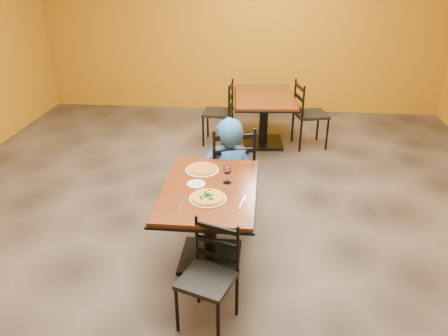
# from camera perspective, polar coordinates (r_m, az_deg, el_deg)

# --- Properties ---
(floor) EXTENTS (7.00, 8.00, 0.01)m
(floor) POSITION_cam_1_polar(r_m,az_deg,el_deg) (4.61, -0.98, -7.88)
(floor) COLOR black
(floor) RESTS_ON ground
(wall_back) EXTENTS (7.00, 0.01, 3.00)m
(wall_back) POSITION_cam_1_polar(r_m,az_deg,el_deg) (7.90, 2.34, 18.02)
(wall_back) COLOR #B06D13
(wall_back) RESTS_ON ground
(table_main) EXTENTS (0.83, 1.23, 0.75)m
(table_main) POSITION_cam_1_polar(r_m,az_deg,el_deg) (3.89, -1.86, -5.10)
(table_main) COLOR #59250E
(table_main) RESTS_ON floor
(table_second) EXTENTS (0.96, 1.35, 0.75)m
(table_second) POSITION_cam_1_polar(r_m,az_deg,el_deg) (6.49, 5.22, 7.71)
(table_second) COLOR #59250E
(table_second) RESTS_ON floor
(chair_main_near) EXTENTS (0.47, 0.47, 0.82)m
(chair_main_near) POSITION_cam_1_polar(r_m,az_deg,el_deg) (3.33, -2.21, -14.28)
(chair_main_near) COLOR black
(chair_main_near) RESTS_ON floor
(chair_main_far) EXTENTS (0.57, 0.57, 1.02)m
(chair_main_far) POSITION_cam_1_polar(r_m,az_deg,el_deg) (4.72, 0.76, 0.05)
(chair_main_far) COLOR black
(chair_main_far) RESTS_ON floor
(chair_second_left) EXTENTS (0.44, 0.44, 0.93)m
(chair_second_left) POSITION_cam_1_polar(r_m,az_deg,el_deg) (6.56, -0.80, 7.15)
(chair_second_left) COLOR black
(chair_second_left) RESTS_ON floor
(chair_second_right) EXTENTS (0.53, 0.53, 0.97)m
(chair_second_right) POSITION_cam_1_polar(r_m,az_deg,el_deg) (6.55, 11.17, 6.79)
(chair_second_right) COLOR black
(chair_second_right) RESTS_ON floor
(diner) EXTENTS (0.60, 0.42, 1.12)m
(diner) POSITION_cam_1_polar(r_m,az_deg,el_deg) (4.58, 0.60, -0.06)
(diner) COLOR navy
(diner) RESTS_ON floor
(plate_main) EXTENTS (0.31, 0.31, 0.01)m
(plate_main) POSITION_cam_1_polar(r_m,az_deg,el_deg) (3.63, -2.10, -3.98)
(plate_main) COLOR white
(plate_main) RESTS_ON table_main
(pizza_main) EXTENTS (0.28, 0.28, 0.02)m
(pizza_main) POSITION_cam_1_polar(r_m,az_deg,el_deg) (3.62, -2.11, -3.76)
(pizza_main) COLOR maroon
(pizza_main) RESTS_ON plate_main
(plate_far) EXTENTS (0.31, 0.31, 0.01)m
(plate_far) POSITION_cam_1_polar(r_m,az_deg,el_deg) (4.11, -2.82, -0.26)
(plate_far) COLOR white
(plate_far) RESTS_ON table_main
(pizza_far) EXTENTS (0.28, 0.28, 0.02)m
(pizza_far) POSITION_cam_1_polar(r_m,az_deg,el_deg) (4.10, -2.83, -0.06)
(pizza_far) COLOR #B97E23
(pizza_far) RESTS_ON plate_far
(side_plate) EXTENTS (0.16, 0.16, 0.01)m
(side_plate) POSITION_cam_1_polar(r_m,az_deg,el_deg) (3.86, -3.63, -2.08)
(side_plate) COLOR white
(side_plate) RESTS_ON table_main
(dip) EXTENTS (0.09, 0.09, 0.01)m
(dip) POSITION_cam_1_polar(r_m,az_deg,el_deg) (3.85, -3.63, -1.96)
(dip) COLOR tan
(dip) RESTS_ON side_plate
(wine_glass) EXTENTS (0.08, 0.08, 0.18)m
(wine_glass) POSITION_cam_1_polar(r_m,az_deg,el_deg) (3.84, 0.40, -0.75)
(wine_glass) COLOR white
(wine_glass) RESTS_ON table_main
(fork) EXTENTS (0.03, 0.19, 0.00)m
(fork) POSITION_cam_1_polar(r_m,az_deg,el_deg) (3.59, -5.53, -4.51)
(fork) COLOR silver
(fork) RESTS_ON table_main
(knife) EXTENTS (0.05, 0.21, 0.00)m
(knife) POSITION_cam_1_polar(r_m,az_deg,el_deg) (3.58, 2.37, -4.44)
(knife) COLOR silver
(knife) RESTS_ON table_main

